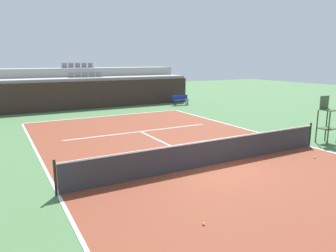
{
  "coord_description": "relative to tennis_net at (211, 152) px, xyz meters",
  "views": [
    {
      "loc": [
        -6.8,
        -8.96,
        3.83
      ],
      "look_at": [
        -0.72,
        2.0,
        1.2
      ],
      "focal_mm": 33.7,
      "sensor_mm": 36.0,
      "label": 1
    }
  ],
  "objects": [
    {
      "name": "centre_service_line",
      "position": [
        0.0,
        3.2,
        -0.5
      ],
      "size": [
        0.1,
        6.4,
        0.0
      ],
      "primitive_type": "cube",
      "color": "white",
      "rests_on": "court_surface"
    },
    {
      "name": "sideline_right",
      "position": [
        5.45,
        0.0,
        -0.5
      ],
      "size": [
        0.1,
        24.0,
        0.0
      ],
      "primitive_type": "cube",
      "color": "white",
      "rests_on": "court_surface"
    },
    {
      "name": "umpire_chair",
      "position": [
        6.7,
        0.06,
        0.68
      ],
      "size": [
        0.76,
        0.66,
        2.2
      ],
      "color": "#334C2D",
      "rests_on": "ground_plane"
    },
    {
      "name": "seating_row_upper",
      "position": [
        0.0,
        19.81,
        2.76
      ],
      "size": [
        2.73,
        0.44,
        0.44
      ],
      "color": "slate",
      "rests_on": "stands_tier_upper"
    },
    {
      "name": "stands_tier_lower",
      "position": [
        0.0,
        17.32,
        0.7
      ],
      "size": [
        17.63,
        2.4,
        2.41
      ],
      "primitive_type": "cube",
      "color": "#9E9E99",
      "rests_on": "ground_plane"
    },
    {
      "name": "tennis_net",
      "position": [
        0.0,
        0.0,
        0.0
      ],
      "size": [
        11.08,
        0.08,
        1.07
      ],
      "color": "black",
      "rests_on": "court_surface"
    },
    {
      "name": "tennis_ball_1",
      "position": [
        4.08,
        -1.35,
        -0.47
      ],
      "size": [
        0.07,
        0.07,
        0.07
      ],
      "primitive_type": "sphere",
      "color": "#CCE033",
      "rests_on": "court_surface"
    },
    {
      "name": "baseline_far",
      "position": [
        0.0,
        11.95,
        -0.5
      ],
      "size": [
        11.0,
        0.1,
        0.0
      ],
      "primitive_type": "cube",
      "color": "white",
      "rests_on": "court_surface"
    },
    {
      "name": "back_wall",
      "position": [
        0.0,
        15.97,
        0.59
      ],
      "size": [
        17.63,
        0.3,
        2.2
      ],
      "primitive_type": "cube",
      "color": "#33231E",
      "rests_on": "ground_plane"
    },
    {
      "name": "stands_tier_upper",
      "position": [
        0.0,
        19.72,
        1.06
      ],
      "size": [
        17.63,
        2.4,
        3.14
      ],
      "primitive_type": "cube",
      "color": "#9E9E99",
      "rests_on": "ground_plane"
    },
    {
      "name": "player_bench",
      "position": [
        7.32,
        14.23,
        -0.0
      ],
      "size": [
        1.5,
        0.4,
        0.85
      ],
      "color": "navy",
      "rests_on": "ground_plane"
    },
    {
      "name": "sideline_left",
      "position": [
        -5.45,
        0.0,
        -0.5
      ],
      "size": [
        0.1,
        24.0,
        0.0
      ],
      "primitive_type": "cube",
      "color": "white",
      "rests_on": "court_surface"
    },
    {
      "name": "seating_row_lower",
      "position": [
        0.0,
        17.41,
        2.03
      ],
      "size": [
        2.73,
        0.44,
        0.44
      ],
      "color": "slate",
      "rests_on": "stands_tier_lower"
    },
    {
      "name": "court_surface",
      "position": [
        0.0,
        0.0,
        -0.5
      ],
      "size": [
        11.0,
        24.0,
        0.01
      ],
      "primitive_type": "cube",
      "color": "brown",
      "rests_on": "ground_plane"
    },
    {
      "name": "service_line_far",
      "position": [
        0.0,
        6.4,
        -0.5
      ],
      "size": [
        8.26,
        0.1,
        0.0
      ],
      "primitive_type": "cube",
      "color": "white",
      "rests_on": "court_surface"
    },
    {
      "name": "tennis_ball_0",
      "position": [
        -2.76,
        -3.43,
        -0.47
      ],
      "size": [
        0.07,
        0.07,
        0.07
      ],
      "primitive_type": "sphere",
      "color": "#CCE033",
      "rests_on": "court_surface"
    },
    {
      "name": "ground_plane",
      "position": [
        0.0,
        0.0,
        -0.51
      ],
      "size": [
        80.0,
        80.0,
        0.0
      ],
      "primitive_type": "plane",
      "color": "#477042"
    }
  ]
}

